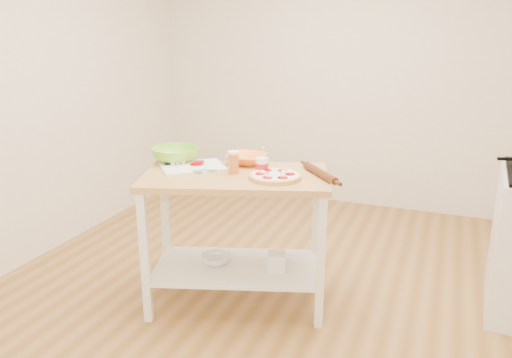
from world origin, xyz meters
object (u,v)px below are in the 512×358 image
object	(u,v)px
pizza	(275,176)
knife	(179,163)
yogurt_tub	(262,166)
orange_bowl	(247,159)
green_bowl	(175,155)
shelf_bin	(277,261)
spatula	(204,170)
shelf_glass_bowl	(216,259)
beer_pint	(233,162)
cutting_board	(192,166)
rolling_pin	(320,173)
prep_island	(236,212)

from	to	relation	value
pizza	knife	distance (m)	0.71
knife	yogurt_tub	size ratio (longest dim) A/B	1.19
orange_bowl	green_bowl	size ratio (longest dim) A/B	0.83
orange_bowl	shelf_bin	distance (m)	0.72
pizza	yogurt_tub	xyz separation A→B (m)	(-0.12, 0.08, 0.03)
spatula	pizza	bearing A→B (deg)	-10.02
pizza	shelf_glass_bowl	world-z (taller)	pizza
beer_pint	shelf_glass_bowl	xyz separation A→B (m)	(-0.12, -0.03, -0.68)
green_bowl	shelf_glass_bowl	size ratio (longest dim) A/B	1.64
pizza	spatula	bearing A→B (deg)	-173.58
cutting_board	spatula	size ratio (longest dim) A/B	3.48
green_bowl	cutting_board	bearing A→B (deg)	-26.47
orange_bowl	green_bowl	world-z (taller)	green_bowl
cutting_board	shelf_glass_bowl	xyz separation A→B (m)	(0.19, -0.06, -0.62)
spatula	rolling_pin	world-z (taller)	rolling_pin
pizza	rolling_pin	world-z (taller)	same
shelf_glass_bowl	beer_pint	bearing A→B (deg)	14.49
yogurt_tub	shelf_glass_bowl	distance (m)	0.73
prep_island	cutting_board	bearing A→B (deg)	172.82
green_bowl	rolling_pin	distance (m)	1.02
beer_pint	pizza	bearing A→B (deg)	-2.36
rolling_pin	yogurt_tub	bearing A→B (deg)	-170.55
green_bowl	spatula	bearing A→B (deg)	-29.61
orange_bowl	beer_pint	xyz separation A→B (m)	(0.01, -0.25, 0.04)
shelf_bin	rolling_pin	bearing A→B (deg)	20.70
spatula	knife	world-z (taller)	knife
rolling_pin	spatula	bearing A→B (deg)	-165.03
shelf_bin	knife	bearing A→B (deg)	179.09
prep_island	yogurt_tub	xyz separation A→B (m)	(0.15, 0.08, 0.30)
pizza	orange_bowl	xyz separation A→B (m)	(-0.30, 0.26, 0.02)
prep_island	green_bowl	xyz separation A→B (m)	(-0.51, 0.13, 0.30)
shelf_glass_bowl	rolling_pin	bearing A→B (deg)	13.57
green_bowl	shelf_bin	size ratio (longest dim) A/B	2.75
pizza	knife	world-z (taller)	pizza
shelf_bin	green_bowl	bearing A→B (deg)	174.28
yogurt_tub	rolling_pin	world-z (taller)	yogurt_tub
cutting_board	knife	size ratio (longest dim) A/B	2.39
yogurt_tub	beer_pint	bearing A→B (deg)	-158.71
green_bowl	knife	bearing A→B (deg)	-44.95
pizza	shelf_glass_bowl	size ratio (longest dim) A/B	1.65
cutting_board	spatula	xyz separation A→B (m)	(0.13, -0.09, 0.01)
prep_island	spatula	size ratio (longest dim) A/B	9.06
pizza	yogurt_tub	size ratio (longest dim) A/B	1.84
pizza	beer_pint	xyz separation A→B (m)	(-0.28, 0.01, 0.06)
prep_island	spatula	world-z (taller)	spatula
spatula	shelf_glass_bowl	world-z (taller)	spatula
green_bowl	yogurt_tub	xyz separation A→B (m)	(0.65, -0.05, -0.00)
cutting_board	green_bowl	xyz separation A→B (m)	(-0.18, 0.09, 0.04)
pizza	cutting_board	xyz separation A→B (m)	(-0.60, 0.04, -0.01)
spatula	knife	size ratio (longest dim) A/B	0.69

